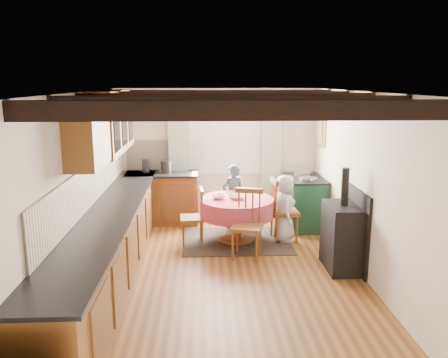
{
  "coord_description": "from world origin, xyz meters",
  "views": [
    {
      "loc": [
        -0.29,
        -5.62,
        2.54
      ],
      "look_at": [
        0.0,
        0.8,
        1.15
      ],
      "focal_mm": 36.67,
      "sensor_mm": 36.0,
      "label": 1
    }
  ],
  "objects_px": {
    "cast_iron_stove": "(343,219)",
    "child_right": "(285,208)",
    "cup": "(231,195)",
    "chair_near": "(247,225)",
    "aga_range": "(304,202)",
    "child_far": "(233,196)",
    "chair_left": "(192,216)",
    "dining_table": "(237,220)",
    "chair_right": "(284,209)"
  },
  "relations": [
    {
      "from": "cast_iron_stove",
      "to": "child_right",
      "type": "distance_m",
      "value": 1.3
    },
    {
      "from": "cup",
      "to": "chair_near",
      "type": "bearing_deg",
      "value": -76.14
    },
    {
      "from": "aga_range",
      "to": "child_far",
      "type": "relative_size",
      "value": 0.86
    },
    {
      "from": "chair_left",
      "to": "child_right",
      "type": "distance_m",
      "value": 1.48
    },
    {
      "from": "cast_iron_stove",
      "to": "cup",
      "type": "bearing_deg",
      "value": 139.98
    },
    {
      "from": "chair_near",
      "to": "chair_left",
      "type": "relative_size",
      "value": 1.13
    },
    {
      "from": "chair_near",
      "to": "child_far",
      "type": "height_order",
      "value": "child_far"
    },
    {
      "from": "dining_table",
      "to": "child_right",
      "type": "distance_m",
      "value": 0.79
    },
    {
      "from": "chair_left",
      "to": "cup",
      "type": "height_order",
      "value": "chair_left"
    },
    {
      "from": "dining_table",
      "to": "child_far",
      "type": "xyz_separation_m",
      "value": [
        -0.01,
        0.68,
        0.22
      ]
    },
    {
      "from": "chair_left",
      "to": "child_far",
      "type": "height_order",
      "value": "child_far"
    },
    {
      "from": "child_far",
      "to": "chair_near",
      "type": "bearing_deg",
      "value": 75.15
    },
    {
      "from": "aga_range",
      "to": "child_far",
      "type": "height_order",
      "value": "child_far"
    },
    {
      "from": "chair_near",
      "to": "cast_iron_stove",
      "type": "relative_size",
      "value": 0.71
    },
    {
      "from": "aga_range",
      "to": "child_right",
      "type": "height_order",
      "value": "child_right"
    },
    {
      "from": "chair_near",
      "to": "aga_range",
      "type": "height_order",
      "value": "chair_near"
    },
    {
      "from": "chair_right",
      "to": "child_right",
      "type": "bearing_deg",
      "value": 166.72
    },
    {
      "from": "dining_table",
      "to": "chair_near",
      "type": "relative_size",
      "value": 1.16
    },
    {
      "from": "dining_table",
      "to": "cup",
      "type": "height_order",
      "value": "cup"
    },
    {
      "from": "chair_right",
      "to": "dining_table",
      "type": "bearing_deg",
      "value": 88.97
    },
    {
      "from": "aga_range",
      "to": "cast_iron_stove",
      "type": "height_order",
      "value": "cast_iron_stove"
    },
    {
      "from": "dining_table",
      "to": "child_far",
      "type": "height_order",
      "value": "child_far"
    },
    {
      "from": "chair_near",
      "to": "chair_right",
      "type": "distance_m",
      "value": 1.0
    },
    {
      "from": "chair_near",
      "to": "aga_range",
      "type": "bearing_deg",
      "value": 66.07
    },
    {
      "from": "dining_table",
      "to": "chair_near",
      "type": "xyz_separation_m",
      "value": [
        0.1,
        -0.7,
        0.15
      ]
    },
    {
      "from": "child_right",
      "to": "cast_iron_stove",
      "type": "bearing_deg",
      "value": -150.55
    },
    {
      "from": "chair_near",
      "to": "aga_range",
      "type": "relative_size",
      "value": 1.02
    },
    {
      "from": "child_far",
      "to": "cup",
      "type": "distance_m",
      "value": 0.66
    },
    {
      "from": "aga_range",
      "to": "child_far",
      "type": "xyz_separation_m",
      "value": [
        -1.25,
        -0.03,
        0.12
      ]
    },
    {
      "from": "chair_near",
      "to": "child_right",
      "type": "bearing_deg",
      "value": 60.85
    },
    {
      "from": "dining_table",
      "to": "aga_range",
      "type": "relative_size",
      "value": 1.19
    },
    {
      "from": "chair_right",
      "to": "chair_near",
      "type": "bearing_deg",
      "value": 133.87
    },
    {
      "from": "dining_table",
      "to": "chair_left",
      "type": "distance_m",
      "value": 0.72
    },
    {
      "from": "cup",
      "to": "child_far",
      "type": "bearing_deg",
      "value": 83.45
    },
    {
      "from": "child_far",
      "to": "cup",
      "type": "xyz_separation_m",
      "value": [
        -0.07,
        -0.63,
        0.18
      ]
    },
    {
      "from": "chair_left",
      "to": "chair_right",
      "type": "relative_size",
      "value": 0.87
    },
    {
      "from": "chair_left",
      "to": "aga_range",
      "type": "relative_size",
      "value": 0.9
    },
    {
      "from": "chair_left",
      "to": "child_right",
      "type": "relative_size",
      "value": 0.82
    },
    {
      "from": "aga_range",
      "to": "child_right",
      "type": "relative_size",
      "value": 0.91
    },
    {
      "from": "chair_right",
      "to": "cast_iron_stove",
      "type": "height_order",
      "value": "cast_iron_stove"
    },
    {
      "from": "child_right",
      "to": "child_far",
      "type": "bearing_deg",
      "value": 50.37
    },
    {
      "from": "dining_table",
      "to": "chair_right",
      "type": "bearing_deg",
      "value": 2.58
    },
    {
      "from": "dining_table",
      "to": "chair_left",
      "type": "xyz_separation_m",
      "value": [
        -0.71,
        -0.05,
        0.09
      ]
    },
    {
      "from": "chair_near",
      "to": "cup",
      "type": "xyz_separation_m",
      "value": [
        -0.18,
        0.74,
        0.25
      ]
    },
    {
      "from": "child_far",
      "to": "aga_range",
      "type": "bearing_deg",
      "value": 161.99
    },
    {
      "from": "cast_iron_stove",
      "to": "chair_left",
      "type": "bearing_deg",
      "value": 151.69
    },
    {
      "from": "dining_table",
      "to": "child_right",
      "type": "height_order",
      "value": "child_right"
    },
    {
      "from": "chair_left",
      "to": "child_right",
      "type": "height_order",
      "value": "child_right"
    },
    {
      "from": "chair_right",
      "to": "aga_range",
      "type": "height_order",
      "value": "chair_right"
    },
    {
      "from": "chair_right",
      "to": "child_right",
      "type": "xyz_separation_m",
      "value": [
        -0.01,
        -0.05,
        0.03
      ]
    }
  ]
}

